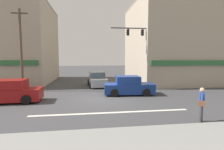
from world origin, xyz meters
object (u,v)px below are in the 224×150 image
at_px(sedan_approaching_near, 97,80).
at_px(pedestrian_foreground_with_bag, 202,103).
at_px(utility_pole_near_left, 21,49).
at_px(sedan_crossing_center, 10,92).
at_px(traffic_light_mast, 149,47).
at_px(sedan_crossing_rightbound, 129,86).

xyz_separation_m(sedan_approaching_near, pedestrian_foreground_with_bag, (4.31, -11.64, 0.24)).
bearing_deg(utility_pole_near_left, sedan_approaching_near, 15.69).
distance_m(sedan_crossing_center, pedestrian_foreground_with_bag, 11.94).
height_order(traffic_light_mast, sedan_approaching_near, traffic_light_mast).
relative_size(sedan_crossing_rightbound, sedan_approaching_near, 1.00).
xyz_separation_m(utility_pole_near_left, pedestrian_foreground_with_bag, (11.35, -9.66, -2.94)).
height_order(traffic_light_mast, pedestrian_foreground_with_bag, traffic_light_mast).
height_order(sedan_approaching_near, pedestrian_foreground_with_bag, pedestrian_foreground_with_bag).
height_order(sedan_crossing_center, pedestrian_foreground_with_bag, pedestrian_foreground_with_bag).
bearing_deg(utility_pole_near_left, traffic_light_mast, -1.82).
bearing_deg(sedan_approaching_near, utility_pole_near_left, -164.31).
bearing_deg(pedestrian_foreground_with_bag, sedan_crossing_rightbound, 106.24).
distance_m(sedan_crossing_rightbound, sedan_crossing_center, 8.83).
relative_size(utility_pole_near_left, sedan_crossing_center, 1.80).
height_order(utility_pole_near_left, traffic_light_mast, utility_pole_near_left).
relative_size(utility_pole_near_left, traffic_light_mast, 1.21).
bearing_deg(utility_pole_near_left, pedestrian_foreground_with_bag, -40.42).
bearing_deg(sedan_approaching_near, sedan_crossing_center, -135.32).
relative_size(sedan_crossing_center, pedestrian_foreground_with_bag, 2.49).
relative_size(sedan_crossing_center, sedan_approaching_near, 0.99).
bearing_deg(pedestrian_foreground_with_bag, traffic_light_mast, 85.57).
bearing_deg(sedan_crossing_rightbound, pedestrian_foreground_with_bag, -73.76).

